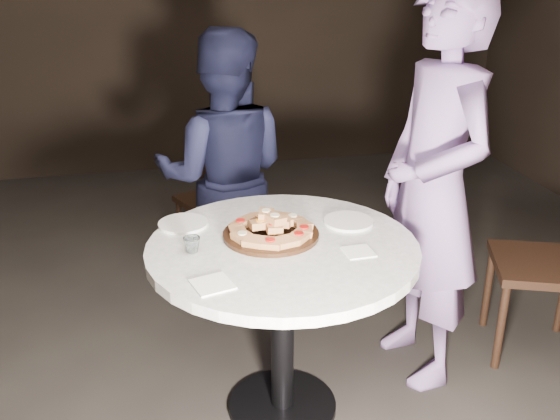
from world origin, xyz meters
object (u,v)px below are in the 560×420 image
chair_far (222,195)px  focaccia_pile (271,226)px  diner_navy (224,176)px  serving_board (271,234)px  water_glass (192,245)px  table (283,277)px  diner_teal (434,191)px

chair_far → focaccia_pile: bearing=68.1°
chair_far → diner_navy: 0.53m
serving_board → focaccia_pile: 0.04m
serving_board → diner_navy: 0.92m
water_glass → chair_far: bearing=78.5°
table → focaccia_pile: size_ratio=4.09×
water_glass → serving_board: bearing=12.9°
table → chair_far: size_ratio=1.66×
diner_teal → focaccia_pile: bearing=-87.8°
table → serving_board: size_ratio=3.64×
chair_far → diner_navy: bearing=61.5°
diner_navy → diner_teal: size_ratio=0.85×
serving_board → diner_navy: size_ratio=0.25×
serving_board → water_glass: (-0.34, -0.08, 0.02)m
water_glass → focaccia_pile: bearing=12.8°
table → water_glass: 0.41m
serving_board → focaccia_pile: (0.00, 0.00, 0.04)m
diner_teal → chair_far: bearing=-152.6°
serving_board → diner_teal: size_ratio=0.21×
table → diner_teal: diner_teal is taller
diner_navy → chair_far: bearing=-83.2°
table → water_glass: bearing=179.3°
table → chair_far: (-0.07, 1.45, -0.17)m
chair_far → diner_teal: diner_teal is taller
table → diner_navy: (-0.11, 1.00, 0.12)m
chair_far → diner_navy: size_ratio=0.56×
serving_board → diner_navy: diner_navy is taller
water_glass → diner_navy: size_ratio=0.04×
focaccia_pile → diner_navy: diner_navy is taller
diner_teal → water_glass: bearing=-86.3°
serving_board → focaccia_pile: size_ratio=1.12×
serving_board → diner_teal: diner_teal is taller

